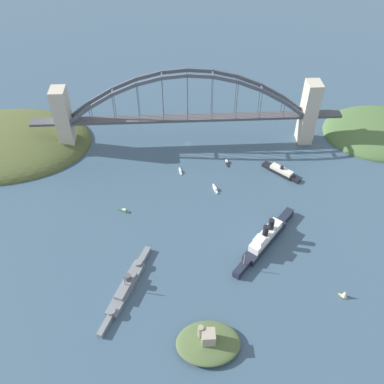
{
  "coord_description": "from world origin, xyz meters",
  "views": [
    {
      "loc": [
        13.32,
        334.12,
        244.76
      ],
      "look_at": [
        0.0,
        78.66,
        8.0
      ],
      "focal_mm": 39.59,
      "sensor_mm": 36.0,
      "label": 1
    }
  ],
  "objects_px": {
    "naval_cruiser": "(126,287)",
    "harbor_ferry_steamer": "(281,171)",
    "small_boat_1": "(124,210)",
    "small_boat_3": "(215,189)",
    "harbor_arch_bridge": "(188,115)",
    "small_boat_2": "(227,162)",
    "small_boat_4": "(345,294)",
    "fort_island_mid_harbor": "(208,342)",
    "seaplane_taxiing_near_bridge": "(216,116)",
    "small_boat_0": "(180,171)",
    "ocean_liner": "(265,238)"
  },
  "relations": [
    {
      "from": "seaplane_taxiing_near_bridge",
      "to": "small_boat_2",
      "type": "relative_size",
      "value": 0.81
    },
    {
      "from": "naval_cruiser",
      "to": "small_boat_1",
      "type": "distance_m",
      "value": 75.7
    },
    {
      "from": "harbor_arch_bridge",
      "to": "small_boat_0",
      "type": "bearing_deg",
      "value": 78.73
    },
    {
      "from": "seaplane_taxiing_near_bridge",
      "to": "small_boat_1",
      "type": "bearing_deg",
      "value": 57.03
    },
    {
      "from": "seaplane_taxiing_near_bridge",
      "to": "ocean_liner",
      "type": "bearing_deg",
      "value": 96.86
    },
    {
      "from": "ocean_liner",
      "to": "fort_island_mid_harbor",
      "type": "bearing_deg",
      "value": 58.13
    },
    {
      "from": "harbor_arch_bridge",
      "to": "small_boat_1",
      "type": "distance_m",
      "value": 110.73
    },
    {
      "from": "small_boat_2",
      "to": "harbor_arch_bridge",
      "type": "bearing_deg",
      "value": -43.13
    },
    {
      "from": "small_boat_2",
      "to": "small_boat_3",
      "type": "height_order",
      "value": "small_boat_3"
    },
    {
      "from": "small_boat_0",
      "to": "seaplane_taxiing_near_bridge",
      "type": "bearing_deg",
      "value": -114.48
    },
    {
      "from": "ocean_liner",
      "to": "fort_island_mid_harbor",
      "type": "distance_m",
      "value": 93.0
    },
    {
      "from": "ocean_liner",
      "to": "small_boat_0",
      "type": "height_order",
      "value": "ocean_liner"
    },
    {
      "from": "small_boat_4",
      "to": "small_boat_1",
      "type": "bearing_deg",
      "value": -30.22
    },
    {
      "from": "harbor_ferry_steamer",
      "to": "fort_island_mid_harbor",
      "type": "relative_size",
      "value": 0.78
    },
    {
      "from": "harbor_arch_bridge",
      "to": "small_boat_4",
      "type": "relative_size",
      "value": 40.6
    },
    {
      "from": "harbor_ferry_steamer",
      "to": "small_boat_2",
      "type": "bearing_deg",
      "value": -20.4
    },
    {
      "from": "ocean_liner",
      "to": "seaplane_taxiing_near_bridge",
      "type": "bearing_deg",
      "value": -83.14
    },
    {
      "from": "harbor_ferry_steamer",
      "to": "small_boat_1",
      "type": "relative_size",
      "value": 3.26
    },
    {
      "from": "small_boat_1",
      "to": "naval_cruiser",
      "type": "bearing_deg",
      "value": 95.21
    },
    {
      "from": "fort_island_mid_harbor",
      "to": "small_boat_3",
      "type": "distance_m",
      "value": 141.89
    },
    {
      "from": "seaplane_taxiing_near_bridge",
      "to": "small_boat_3",
      "type": "distance_m",
      "value": 112.89
    },
    {
      "from": "small_boat_2",
      "to": "naval_cruiser",
      "type": "bearing_deg",
      "value": 57.91
    },
    {
      "from": "naval_cruiser",
      "to": "harbor_ferry_steamer",
      "type": "xyz_separation_m",
      "value": [
        -130.18,
        -115.89,
        -0.41
      ]
    },
    {
      "from": "ocean_liner",
      "to": "small_boat_1",
      "type": "bearing_deg",
      "value": -20.15
    },
    {
      "from": "harbor_ferry_steamer",
      "to": "ocean_liner",
      "type": "bearing_deg",
      "value": 70.21
    },
    {
      "from": "harbor_arch_bridge",
      "to": "small_boat_4",
      "type": "bearing_deg",
      "value": 118.39
    },
    {
      "from": "ocean_liner",
      "to": "small_boat_4",
      "type": "bearing_deg",
      "value": 132.16
    },
    {
      "from": "naval_cruiser",
      "to": "small_boat_1",
      "type": "bearing_deg",
      "value": -84.79
    },
    {
      "from": "small_boat_1",
      "to": "harbor_ferry_steamer",
      "type": "bearing_deg",
      "value": -163.53
    },
    {
      "from": "harbor_ferry_steamer",
      "to": "small_boat_3",
      "type": "relative_size",
      "value": 2.54
    },
    {
      "from": "small_boat_0",
      "to": "small_boat_1",
      "type": "bearing_deg",
      "value": 44.86
    },
    {
      "from": "ocean_liner",
      "to": "small_boat_2",
      "type": "xyz_separation_m",
      "value": [
        17.76,
        -97.57,
        -4.81
      ]
    },
    {
      "from": "small_boat_2",
      "to": "small_boat_0",
      "type": "bearing_deg",
      "value": 13.83
    },
    {
      "from": "harbor_arch_bridge",
      "to": "small_boat_2",
      "type": "xyz_separation_m",
      "value": [
        -34.36,
        32.19,
        -31.88
      ]
    },
    {
      "from": "small_boat_1",
      "to": "small_boat_4",
      "type": "bearing_deg",
      "value": 149.78
    },
    {
      "from": "small_boat_1",
      "to": "small_boat_3",
      "type": "bearing_deg",
      "value": -163.91
    },
    {
      "from": "small_boat_1",
      "to": "fort_island_mid_harbor",
      "type": "bearing_deg",
      "value": 116.47
    },
    {
      "from": "seaplane_taxiing_near_bridge",
      "to": "small_boat_4",
      "type": "height_order",
      "value": "small_boat_4"
    },
    {
      "from": "harbor_arch_bridge",
      "to": "small_boat_2",
      "type": "height_order",
      "value": "harbor_arch_bridge"
    },
    {
      "from": "small_boat_0",
      "to": "small_boat_1",
      "type": "height_order",
      "value": "small_boat_1"
    },
    {
      "from": "small_boat_0",
      "to": "small_boat_2",
      "type": "height_order",
      "value": "small_boat_2"
    },
    {
      "from": "ocean_liner",
      "to": "harbor_ferry_steamer",
      "type": "xyz_separation_m",
      "value": [
        -28.87,
        -80.23,
        -3.17
      ]
    },
    {
      "from": "harbor_ferry_steamer",
      "to": "seaplane_taxiing_near_bridge",
      "type": "relative_size",
      "value": 3.22
    },
    {
      "from": "ocean_liner",
      "to": "small_boat_4",
      "type": "distance_m",
      "value": 66.57
    },
    {
      "from": "small_boat_0",
      "to": "small_boat_4",
      "type": "height_order",
      "value": "small_boat_4"
    },
    {
      "from": "naval_cruiser",
      "to": "small_boat_4",
      "type": "bearing_deg",
      "value": 174.65
    },
    {
      "from": "small_boat_2",
      "to": "small_boat_3",
      "type": "distance_m",
      "value": 38.33
    },
    {
      "from": "fort_island_mid_harbor",
      "to": "harbor_arch_bridge",
      "type": "bearing_deg",
      "value": -89.17
    },
    {
      "from": "small_boat_3",
      "to": "harbor_ferry_steamer",
      "type": "bearing_deg",
      "value": -163.05
    },
    {
      "from": "fort_island_mid_harbor",
      "to": "small_boat_3",
      "type": "xyz_separation_m",
      "value": [
        -17.53,
        -140.78,
        -2.86
      ]
    }
  ]
}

